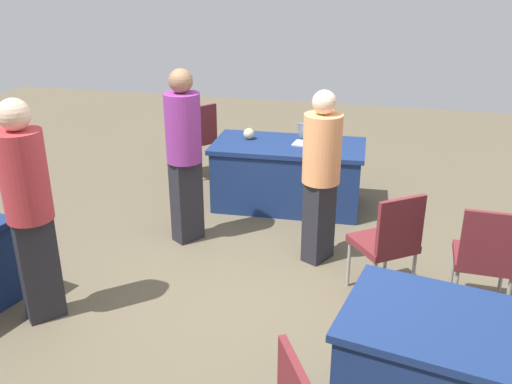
{
  "coord_description": "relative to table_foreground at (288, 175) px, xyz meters",
  "views": [
    {
      "loc": [
        -0.94,
        3.8,
        2.61
      ],
      "look_at": [
        0.05,
        -0.23,
        0.9
      ],
      "focal_mm": 39.33,
      "sensor_mm": 36.0,
      "label": 1
    }
  ],
  "objects": [
    {
      "name": "yarn_ball",
      "position": [
        0.48,
        -0.07,
        0.43
      ],
      "size": [
        0.13,
        0.13,
        0.13
      ],
      "primitive_type": "sphere",
      "color": "beige",
      "rests_on": "table_foreground"
    },
    {
      "name": "scissors_red",
      "position": [
        -0.47,
        0.01,
        0.37
      ],
      "size": [
        0.16,
        0.14,
        0.01
      ],
      "primitive_type": "cube",
      "rotation": [
        0.0,
        0.0,
        2.49
      ],
      "color": "red",
      "rests_on": "table_foreground"
    },
    {
      "name": "person_attendee_browsing",
      "position": [
        1.44,
        2.62,
        0.61
      ],
      "size": [
        0.48,
        0.48,
        1.75
      ],
      "rotation": [
        0.0,
        0.0,
        0.84
      ],
      "color": "#26262D",
      "rests_on": "ground"
    },
    {
      "name": "chair_aisle",
      "position": [
        -1.15,
        1.7,
        0.17
      ],
      "size": [
        0.62,
        0.62,
        0.95
      ],
      "rotation": [
        0.0,
        0.0,
        3.78
      ],
      "color": "#9E9993",
      "rests_on": "ground"
    },
    {
      "name": "table_mid_left",
      "position": [
        -1.72,
        3.08,
        -0.0
      ],
      "size": [
        1.76,
        1.15,
        0.74
      ],
      "rotation": [
        0.0,
        0.0,
        -0.2
      ],
      "color": "navy",
      "rests_on": "ground"
    },
    {
      "name": "table_foreground",
      "position": [
        0.0,
        0.0,
        0.0
      ],
      "size": [
        1.72,
        0.93,
        0.74
      ],
      "rotation": [
        0.0,
        0.0,
        0.04
      ],
      "color": "navy",
      "rests_on": "ground"
    },
    {
      "name": "ground_plane",
      "position": [
        -0.14,
        2.07,
        -0.37
      ],
      "size": [
        14.4,
        14.4,
        0.0
      ],
      "primitive_type": "plane",
      "color": "brown"
    },
    {
      "name": "person_presenter",
      "position": [
        0.81,
        1.09,
        0.59
      ],
      "size": [
        0.47,
        0.47,
        1.72
      ],
      "rotation": [
        0.0,
        0.0,
        4.11
      ],
      "color": "#26262D",
      "rests_on": "ground"
    },
    {
      "name": "laptop_silver",
      "position": [
        -0.22,
        -0.07,
        0.41
      ],
      "size": [
        0.35,
        0.33,
        0.21
      ],
      "rotation": [
        0.0,
        0.0,
        -0.11
      ],
      "color": "silver",
      "rests_on": "table_foreground"
    },
    {
      "name": "chair_tucked_right",
      "position": [
        -1.88,
        1.78,
        0.17
      ],
      "size": [
        0.46,
        0.46,
        0.94
      ],
      "rotation": [
        0.0,
        0.0,
        3.11
      ],
      "color": "#9E9993",
      "rests_on": "ground"
    },
    {
      "name": "chair_tucked_left",
      "position": [
        1.3,
        -0.63,
        0.19
      ],
      "size": [
        0.61,
        0.61,
        0.97
      ],
      "rotation": [
        0.0,
        0.0,
        4.09
      ],
      "color": "#9E9993",
      "rests_on": "ground"
    },
    {
      "name": "person_organiser",
      "position": [
        -0.52,
        1.18,
        0.52
      ],
      "size": [
        0.46,
        0.46,
        1.61
      ],
      "rotation": [
        0.0,
        0.0,
        1.07
      ],
      "color": "#26262D",
      "rests_on": "ground"
    }
  ]
}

